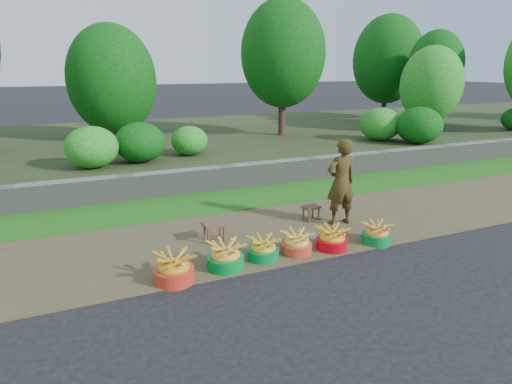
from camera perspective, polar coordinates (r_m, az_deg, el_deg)
name	(u,v)px	position (r m, az deg, el deg)	size (l,w,h in m)	color
ground_plane	(317,261)	(6.45, 8.14, -9.04)	(120.00, 120.00, 0.00)	black
dirt_shoulder	(280,231)	(7.45, 3.20, -5.19)	(80.00, 2.50, 0.02)	brown
grass_verge	(239,198)	(9.18, -2.28, -0.86)	(80.00, 1.50, 0.04)	#216718
retaining_wall	(226,178)	(9.88, -4.04, 1.92)	(80.00, 0.35, 0.55)	slate
earth_bank	(178,144)	(14.50, -10.41, 6.33)	(80.00, 10.00, 0.50)	#2E381D
vegetation	(211,69)	(13.66, -6.06, 16.05)	(37.25, 8.34, 4.55)	#3B251F
basin_a	(174,269)	(5.84, -10.90, -10.07)	(0.54, 0.54, 0.40)	red
basin_b	(225,257)	(6.10, -4.09, -8.62)	(0.53, 0.53, 0.40)	#017F2A
basin_c	(263,250)	(6.36, 0.98, -7.69)	(0.47, 0.47, 0.35)	#057732
basin_d	(297,244)	(6.58, 5.44, -6.90)	(0.47, 0.47, 0.35)	red
basin_e	(332,239)	(6.80, 10.10, -6.23)	(0.49, 0.49, 0.37)	#BC0413
basin_f	(377,234)	(7.18, 15.78, -5.42)	(0.47, 0.47, 0.35)	#0B7836
stool_left	(214,227)	(6.96, -5.62, -4.61)	(0.36, 0.28, 0.31)	brown
stool_right	(311,209)	(7.91, 7.37, -2.27)	(0.35, 0.29, 0.27)	brown
vendor_woman	(341,182)	(7.66, 11.27, 1.31)	(0.56, 0.37, 1.55)	black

